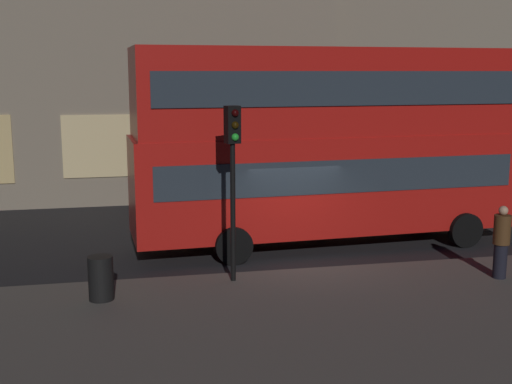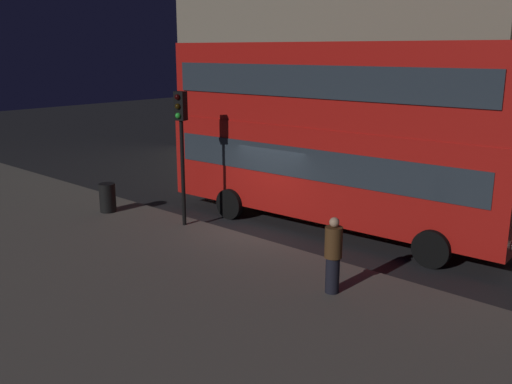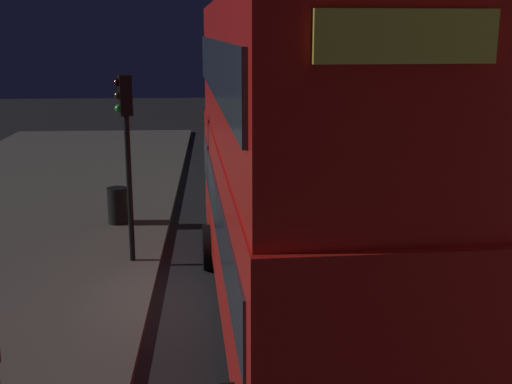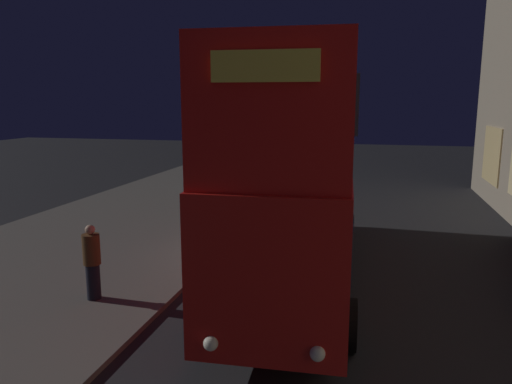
{
  "view_description": "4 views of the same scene",
  "coord_description": "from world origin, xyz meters",
  "px_view_note": "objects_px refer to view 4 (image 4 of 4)",
  "views": [
    {
      "loc": [
        -4.51,
        -16.26,
        4.97
      ],
      "look_at": [
        -0.94,
        0.81,
        1.79
      ],
      "focal_mm": 46.5,
      "sensor_mm": 36.0,
      "label": 1
    },
    {
      "loc": [
        10.74,
        -12.4,
        5.41
      ],
      "look_at": [
        -0.1,
        -0.25,
        1.25
      ],
      "focal_mm": 39.37,
      "sensor_mm": 36.0,
      "label": 2
    },
    {
      "loc": [
        12.29,
        0.43,
        5.12
      ],
      "look_at": [
        -0.31,
        1.18,
        2.05
      ],
      "focal_mm": 46.84,
      "sensor_mm": 36.0,
      "label": 3
    },
    {
      "loc": [
        13.51,
        3.51,
        4.59
      ],
      "look_at": [
        -1.13,
        -0.09,
        1.74
      ],
      "focal_mm": 33.76,
      "sensor_mm": 36.0,
      "label": 4
    }
  ],
  "objects_px": {
    "pedestrian": "(92,261)",
    "traffic_light_near_kerb": "(221,147)",
    "double_decker_bus": "(301,160)",
    "litter_bin": "(228,200)"
  },
  "relations": [
    {
      "from": "litter_bin",
      "to": "pedestrian",
      "type": "bearing_deg",
      "value": -2.31
    },
    {
      "from": "traffic_light_near_kerb",
      "to": "pedestrian",
      "type": "xyz_separation_m",
      "value": [
        6.24,
        -1.09,
        -2.05
      ]
    },
    {
      "from": "traffic_light_near_kerb",
      "to": "double_decker_bus",
      "type": "bearing_deg",
      "value": 29.27
    },
    {
      "from": "double_decker_bus",
      "to": "litter_bin",
      "type": "bearing_deg",
      "value": -151.12
    },
    {
      "from": "double_decker_bus",
      "to": "traffic_light_near_kerb",
      "type": "distance_m",
      "value": 4.58
    },
    {
      "from": "double_decker_bus",
      "to": "pedestrian",
      "type": "height_order",
      "value": "double_decker_bus"
    },
    {
      "from": "double_decker_bus",
      "to": "litter_bin",
      "type": "xyz_separation_m",
      "value": [
        -6.3,
        -3.92,
        -2.5
      ]
    },
    {
      "from": "traffic_light_near_kerb",
      "to": "litter_bin",
      "type": "relative_size",
      "value": 4.26
    },
    {
      "from": "traffic_light_near_kerb",
      "to": "pedestrian",
      "type": "relative_size",
      "value": 2.34
    },
    {
      "from": "pedestrian",
      "to": "traffic_light_near_kerb",
      "type": "bearing_deg",
      "value": 155.6
    }
  ]
}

